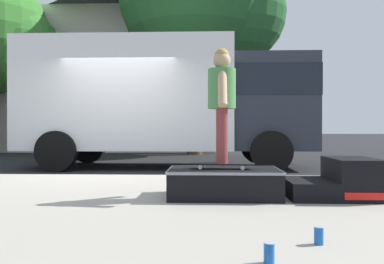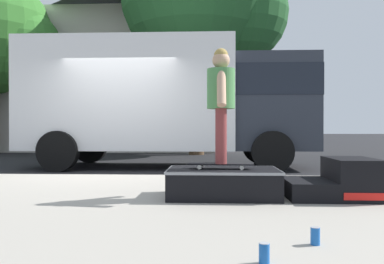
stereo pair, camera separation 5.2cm
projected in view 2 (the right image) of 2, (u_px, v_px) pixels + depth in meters
The scene contains 10 objects.
ground_plane at pixel (107, 178), 7.66m from camera, with size 140.00×140.00×0.00m, color black.
sidewalk_slab at pixel (40, 204), 4.66m from camera, with size 50.00×5.00×0.12m, color #A8A093.
skate_box at pixel (223, 182), 4.78m from camera, with size 1.33×0.85×0.34m.
kicker_ramp at pixel (338, 181), 4.72m from camera, with size 1.04×0.82×0.47m.
skateboard at pixel (221, 164), 4.78m from camera, with size 0.79×0.27×0.07m.
skater_kid at pixel (221, 96), 4.77m from camera, with size 0.34×0.71×1.38m.
soda_can at pixel (315, 236), 2.81m from camera, with size 0.07×0.07×0.13m.
soda_can_b at pixel (264, 253), 2.42m from camera, with size 0.07×0.07×0.13m.
box_truck at pixel (170, 98), 9.80m from camera, with size 6.91×2.63×3.05m.
house_behind at pixel (125, 62), 19.68m from camera, with size 9.54×8.23×8.40m.
Camera 2 is at (2.00, -7.57, 0.94)m, focal length 37.19 mm.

